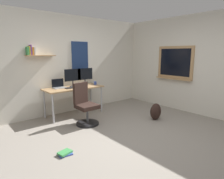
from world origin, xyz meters
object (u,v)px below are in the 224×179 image
Objects in this scene: computer_mouse at (82,86)px; backpack at (156,112)px; monitor_secondary at (85,75)px; keyboard at (73,88)px; book_stack_on_floor at (65,153)px; laptop at (59,86)px; coffee_mug at (95,83)px; desk at (74,90)px; monitor_primary at (73,76)px; office_chair at (85,107)px.

computer_mouse is 1.99m from backpack.
monitor_secondary is at bearing 117.75° from backpack.
keyboard reaches higher than book_stack_on_floor.
laptop is 3.37× the size of coffee_mug.
desk is 16.44× the size of coffee_mug.
computer_mouse is 0.44× the size of book_stack_on_floor.
backpack is (1.29, -1.73, -0.80)m from monitor_primary.
laptop is 0.76× the size of backpack.
keyboard is 2.10m from book_stack_on_floor.
computer_mouse is at bearing 125.95° from backpack.
monitor_primary is 5.04× the size of coffee_mug.
laptop is 0.79m from monitor_secondary.
laptop reaches higher than coffee_mug.
computer_mouse is at bearing -173.68° from coffee_mug.
book_stack_on_floor is at bearing -122.74° from monitor_primary.
office_chair is 2.57× the size of keyboard.
monitor_primary is 2.30m from backpack.
laptop is at bearing 138.85° from keyboard.
laptop is (-0.34, 0.15, 0.13)m from desk.
computer_mouse is at bearing 0.00° from keyboard.
laptop is at bearing 169.69° from coffee_mug.
desk is 3.26× the size of monitor_primary.
backpack is at bearing -54.05° from computer_mouse.
monitor_secondary is 1.25× the size of keyboard.
laptop is 2.98× the size of computer_mouse.
office_chair is at bearing -101.80° from monitor_primary.
office_chair is 2.05× the size of monitor_secondary.
book_stack_on_floor is at bearing -177.49° from backpack.
monitor_primary is 1.96× the size of book_stack_on_floor.
monitor_secondary is at bearing -3.65° from laptop.
laptop is 2.19m from book_stack_on_floor.
laptop reaches higher than book_stack_on_floor.
keyboard is 0.73m from coffee_mug.
office_chair is 4.01× the size of book_stack_on_floor.
office_chair is at bearing -77.84° from laptop.
monitor_primary reaches higher than laptop.
coffee_mug is (0.24, -0.13, -0.22)m from monitor_secondary.
keyboard is 2.16m from backpack.
keyboard is (0.07, 0.68, 0.34)m from office_chair.
book_stack_on_floor is at bearing -135.86° from office_chair.
computer_mouse is at bearing -21.34° from desk.
monitor_secondary is 0.59m from keyboard.
laptop reaches higher than office_chair.
keyboard is at bearing -41.15° from laptop.
office_chair is at bearing -122.84° from monitor_secondary.
monitor_secondary is (0.42, 0.10, 0.34)m from desk.
monitor_secondary is 5.04× the size of coffee_mug.
computer_mouse is (0.28, 0.00, 0.01)m from keyboard.
monitor_secondary is 0.35m from coffee_mug.
monitor_primary is at bearing 69.88° from desk.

